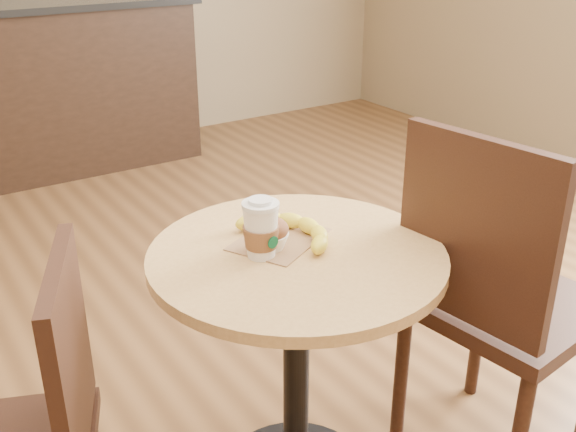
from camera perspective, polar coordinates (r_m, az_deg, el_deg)
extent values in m
cylinder|color=black|center=(1.86, 0.70, -13.33)|extent=(0.07, 0.07, 0.72)
cylinder|color=tan|center=(1.67, 0.76, -3.45)|extent=(0.74, 0.74, 0.03)
cube|color=black|center=(1.44, -18.00, -11.34)|extent=(0.17, 0.36, 0.42)
cube|color=black|center=(1.98, 18.08, -7.17)|extent=(0.51, 0.51, 0.05)
cylinder|color=black|center=(2.34, 15.86, -9.10)|extent=(0.04, 0.04, 0.52)
cylinder|color=black|center=(2.08, 9.55, -13.18)|extent=(0.04, 0.04, 0.52)
cube|color=black|center=(1.69, 15.54, -1.38)|extent=(0.09, 0.44, 0.48)
cube|color=black|center=(4.48, -22.33, 9.35)|extent=(2.20, 0.60, 1.00)
cube|color=olive|center=(1.72, -0.75, -1.98)|extent=(0.30, 0.27, 0.00)
cylinder|color=silver|center=(1.58, -2.35, 0.94)|extent=(0.09, 0.09, 0.01)
cylinder|color=silver|center=(1.58, -2.35, 1.29)|extent=(0.06, 0.06, 0.01)
cylinder|color=#074929|center=(1.58, -1.26, -2.26)|extent=(0.03, 0.01, 0.03)
ellipsoid|color=brown|center=(1.64, -1.48, -1.11)|extent=(0.09, 0.09, 0.06)
ellipsoid|color=beige|center=(1.64, -1.49, -0.53)|extent=(0.03, 0.03, 0.02)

